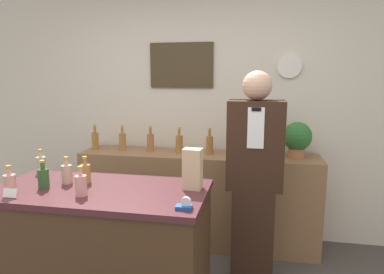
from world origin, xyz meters
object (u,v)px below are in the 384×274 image
(paper_bag, at_px, (193,169))
(tape_dispenser, at_px, (185,205))
(potted_plant, at_px, (297,138))
(shopkeeper, at_px, (254,180))

(paper_bag, height_order, tape_dispenser, paper_bag)
(tape_dispenser, bearing_deg, paper_bag, 93.89)
(potted_plant, bearing_deg, tape_dispenser, -115.93)
(tape_dispenser, bearing_deg, shopkeeper, 68.77)
(potted_plant, distance_m, paper_bag, 1.42)
(shopkeeper, distance_m, potted_plant, 0.75)
(shopkeeper, relative_size, paper_bag, 6.50)
(paper_bag, bearing_deg, shopkeeper, 56.51)
(shopkeeper, height_order, tape_dispenser, shopkeeper)
(paper_bag, relative_size, tape_dispenser, 2.98)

